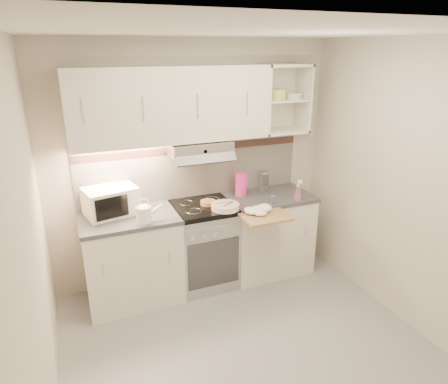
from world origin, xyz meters
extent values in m
plane|color=gray|center=(0.00, 0.00, 0.00)|extent=(3.00, 3.00, 0.00)
cube|color=beige|center=(0.00, 1.40, 1.25)|extent=(3.00, 0.04, 2.50)
cube|color=beige|center=(0.00, -1.40, 1.25)|extent=(3.00, 0.04, 2.50)
cube|color=beige|center=(-1.50, 0.00, 1.25)|extent=(0.04, 2.80, 2.50)
cube|color=beige|center=(1.50, 0.00, 1.25)|extent=(0.04, 2.80, 2.50)
cube|color=white|center=(0.00, 0.00, 2.50)|extent=(3.00, 2.80, 0.04)
cube|color=silver|center=(0.00, 1.39, 1.22)|extent=(2.40, 0.02, 0.64)
cube|color=#3B2420|center=(0.00, 1.38, 1.42)|extent=(2.40, 0.01, 0.08)
cube|color=silver|center=(-0.25, 1.23, 1.90)|extent=(1.90, 0.34, 0.70)
cube|color=silver|center=(0.95, 1.23, 1.90)|extent=(0.50, 0.34, 0.70)
cylinder|color=#B1D451|center=(0.87, 1.23, 1.95)|extent=(0.19, 0.19, 0.10)
cylinder|color=silver|center=(1.07, 1.23, 1.93)|extent=(0.18, 0.18, 0.06)
cube|color=#B7B7BC|center=(0.00, 1.20, 1.48)|extent=(0.60, 0.40, 0.12)
cube|color=silver|center=(-0.75, 1.10, 0.43)|extent=(0.90, 0.60, 0.86)
cube|color=#47474C|center=(-0.75, 1.10, 0.88)|extent=(0.92, 0.62, 0.04)
cube|color=silver|center=(0.75, 1.10, 0.43)|extent=(0.90, 0.60, 0.86)
cube|color=#47474C|center=(0.75, 1.10, 0.88)|extent=(0.92, 0.62, 0.04)
cube|color=#B7B7BC|center=(0.00, 1.10, 0.42)|extent=(0.60, 0.58, 0.85)
cube|color=black|center=(0.00, 1.10, 0.88)|extent=(0.60, 0.60, 0.05)
cube|color=white|center=(-0.89, 1.22, 1.03)|extent=(0.53, 0.44, 0.26)
cube|color=black|center=(-0.89, 1.05, 1.03)|extent=(0.30, 0.08, 0.20)
cylinder|color=white|center=(-0.64, 0.91, 0.98)|extent=(0.14, 0.14, 0.15)
cone|color=white|center=(-0.53, 0.93, 1.00)|extent=(0.20, 0.07, 0.12)
torus|color=white|center=(-0.64, 0.91, 1.07)|extent=(0.12, 0.04, 0.12)
cylinder|color=silver|center=(0.17, 0.92, 0.91)|extent=(0.28, 0.28, 0.02)
cylinder|color=silver|center=(0.17, 0.92, 0.93)|extent=(0.28, 0.28, 0.02)
cylinder|color=silver|center=(0.17, 0.92, 0.94)|extent=(0.28, 0.28, 0.02)
cube|color=silver|center=(0.17, 0.92, 0.96)|extent=(0.18, 0.04, 0.01)
cylinder|color=#9D733F|center=(0.05, 1.10, 0.92)|extent=(0.16, 0.16, 0.04)
cylinder|color=#ED308C|center=(0.48, 1.23, 1.02)|extent=(0.12, 0.12, 0.25)
cube|color=#ED308C|center=(0.54, 1.21, 1.06)|extent=(0.02, 0.03, 0.10)
cylinder|color=white|center=(0.80, 1.30, 0.99)|extent=(0.10, 0.10, 0.19)
cylinder|color=#B7B7BC|center=(0.80, 1.30, 1.10)|extent=(0.11, 0.11, 0.02)
cylinder|color=silver|center=(0.68, 0.88, 0.93)|extent=(0.05, 0.05, 0.06)
cylinder|color=#2357B3|center=(0.68, 0.88, 0.97)|extent=(0.06, 0.06, 0.02)
cone|color=pink|center=(0.98, 0.88, 0.97)|extent=(0.09, 0.09, 0.14)
cube|color=tan|center=(0.48, 0.69, 0.87)|extent=(0.46, 0.42, 0.03)
camera|label=1|loc=(-1.23, -2.46, 2.40)|focal=32.00mm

